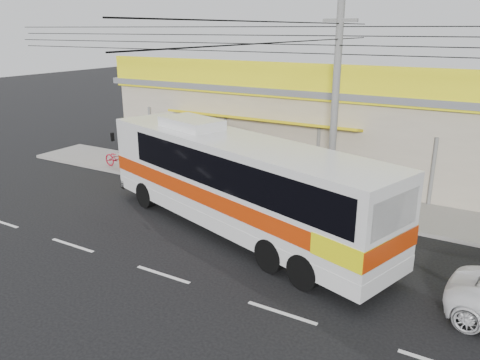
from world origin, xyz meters
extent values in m
plane|color=black|center=(0.00, 0.00, 0.00)|extent=(120.00, 120.00, 0.00)
cube|color=gray|center=(0.00, 6.00, 0.07)|extent=(30.00, 3.20, 0.15)
cube|color=#A99E88|center=(0.00, 11.60, 2.10)|extent=(22.00, 8.00, 4.20)
cube|color=#595B60|center=(0.00, 11.60, 4.35)|extent=(22.60, 8.60, 0.30)
cube|color=#FDF516|center=(0.00, 7.48, 4.90)|extent=(22.00, 0.24, 1.60)
cube|color=#B90A2A|center=(-2.00, 7.45, 4.90)|extent=(9.00, 0.10, 1.20)
cube|color=#168034|center=(6.50, 7.45, 4.90)|extent=(2.40, 0.10, 1.10)
cube|color=#B90A2A|center=(-9.00, 7.45, 4.90)|extent=(3.00, 0.10, 1.10)
cube|color=yellow|center=(-2.00, 7.30, 3.00)|extent=(10.00, 1.20, 0.37)
cube|color=silver|center=(0.30, 1.37, 1.98)|extent=(12.70, 6.34, 3.02)
cube|color=#C03108|center=(0.30, 1.37, 1.62)|extent=(12.75, 6.39, 0.57)
cube|color=yellow|center=(5.45, -0.30, 1.62)|extent=(2.41, 3.05, 0.63)
cube|color=black|center=(0.99, 1.15, 2.66)|extent=(10.73, 5.74, 1.15)
cube|color=black|center=(-5.57, 3.28, 2.45)|extent=(0.87, 2.23, 1.56)
cube|color=silver|center=(-2.18, 2.18, 3.68)|extent=(2.83, 2.16, 0.38)
cylinder|color=black|center=(-4.23, 1.61, 0.54)|extent=(1.13, 0.65, 1.08)
cylinder|color=black|center=(-3.50, 3.85, 0.54)|extent=(1.13, 0.65, 1.08)
cylinder|color=black|center=(4.00, -1.07, 0.54)|extent=(1.13, 0.65, 1.08)
cylinder|color=black|center=(4.73, 1.17, 0.54)|extent=(1.13, 0.65, 1.08)
imported|color=maroon|center=(-9.05, 4.90, 0.66)|extent=(1.99, 0.89, 1.01)
imported|color=black|center=(-5.73, 5.30, 0.64)|extent=(1.66, 1.10, 0.97)
cylinder|color=slate|center=(2.82, 4.20, 4.12)|extent=(0.27, 0.27, 8.24)
cube|color=slate|center=(2.82, 4.20, 7.42)|extent=(1.24, 0.12, 0.12)
camera|label=1|loc=(8.42, -12.25, 7.16)|focal=35.00mm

